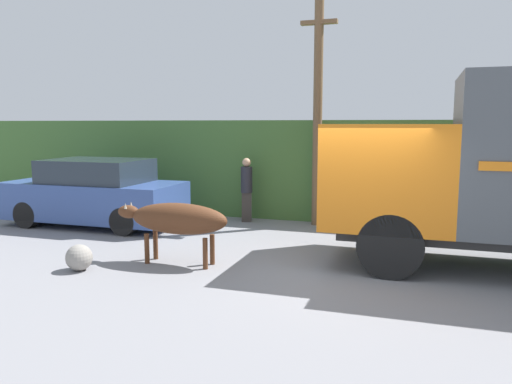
% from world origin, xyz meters
% --- Properties ---
extents(ground_plane, '(60.00, 60.00, 0.00)m').
position_xyz_m(ground_plane, '(0.00, 0.00, 0.00)').
color(ground_plane, gray).
extents(hillside_embankment, '(32.00, 5.48, 2.66)m').
position_xyz_m(hillside_embankment, '(0.00, 6.89, 1.33)').
color(hillside_embankment, '#426B33').
rests_on(hillside_embankment, ground_plane).
extents(building_backdrop, '(6.10, 2.70, 2.60)m').
position_xyz_m(building_backdrop, '(-3.89, 5.66, 1.31)').
color(building_backdrop, '#B2BCAD').
rests_on(building_backdrop, ground_plane).
extents(brown_cow, '(2.21, 0.58, 1.14)m').
position_xyz_m(brown_cow, '(-3.10, -0.52, 0.84)').
color(brown_cow, '#512D19').
rests_on(brown_cow, ground_plane).
extents(parked_suv, '(4.48, 1.89, 1.68)m').
position_xyz_m(parked_suv, '(-6.72, 2.02, 0.81)').
color(parked_suv, '#334C8C').
rests_on(parked_suv, ground_plane).
extents(pedestrian_on_hill, '(0.38, 0.38, 1.68)m').
position_xyz_m(pedestrian_on_hill, '(-3.20, 3.66, 0.94)').
color(pedestrian_on_hill, '#38332D').
rests_on(pedestrian_on_hill, ground_plane).
extents(utility_pole, '(0.90, 0.23, 5.70)m').
position_xyz_m(utility_pole, '(-1.38, 3.83, 2.96)').
color(utility_pole, brown).
rests_on(utility_pole, ground_plane).
extents(roadside_rock, '(0.47, 0.47, 0.47)m').
position_xyz_m(roadside_rock, '(-4.54, -1.46, 0.23)').
color(roadside_rock, gray).
rests_on(roadside_rock, ground_plane).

